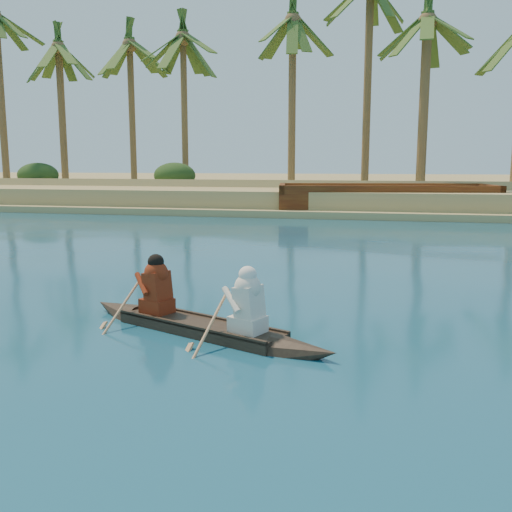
# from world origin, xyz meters

# --- Properties ---
(sandy_embankment) EXTENTS (150.00, 51.00, 1.50)m
(sandy_embankment) POSITION_xyz_m (0.00, 46.89, 0.53)
(sandy_embankment) COLOR tan
(sandy_embankment) RESTS_ON ground
(palm_grove) EXTENTS (110.00, 14.00, 16.00)m
(palm_grove) POSITION_xyz_m (0.00, 35.00, 8.00)
(palm_grove) COLOR #3A5F21
(palm_grove) RESTS_ON ground
(shrub_cluster) EXTENTS (100.00, 6.00, 2.40)m
(shrub_cluster) POSITION_xyz_m (0.00, 31.50, 1.20)
(shrub_cluster) COLOR #1E3E16
(shrub_cluster) RESTS_ON ground
(canoe) EXTENTS (5.06, 2.66, 1.43)m
(canoe) POSITION_xyz_m (4.74, 2.15, 0.28)
(canoe) COLOR #33281C
(canoe) RESTS_ON ground
(barge_mid) EXTENTS (12.11, 5.75, 1.94)m
(barge_mid) POSITION_xyz_m (7.66, 25.62, 0.68)
(barge_mid) COLOR brown
(barge_mid) RESTS_ON ground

